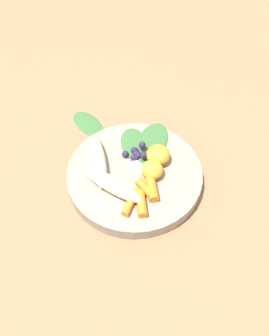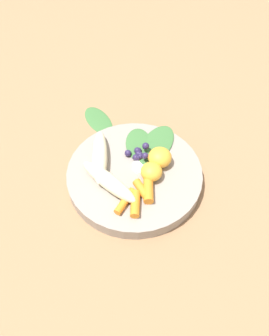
{
  "view_description": "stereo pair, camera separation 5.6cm",
  "coord_description": "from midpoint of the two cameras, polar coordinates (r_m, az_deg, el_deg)",
  "views": [
    {
      "loc": [
        0.29,
        0.29,
        0.56
      ],
      "look_at": [
        0.0,
        0.0,
        0.04
      ],
      "focal_mm": 35.76,
      "sensor_mm": 36.0,
      "label": 1
    },
    {
      "loc": [
        0.24,
        0.33,
        0.56
      ],
      "look_at": [
        0.0,
        0.0,
        0.04
      ],
      "focal_mm": 35.76,
      "sensor_mm": 36.0,
      "label": 2
    }
  ],
  "objects": [
    {
      "name": "orange_segment_near",
      "position": [
        0.67,
        6.72,
        1.68
      ],
      "size": [
        0.05,
        0.05,
        0.04
      ],
      "primitive_type": "ellipsoid",
      "color": "#F4A833",
      "rests_on": "bowl"
    },
    {
      "name": "banana_peeled_left",
      "position": [
        0.63,
        -1.79,
        -2.64
      ],
      "size": [
        0.06,
        0.14,
        0.03
      ],
      "primitive_type": "ellipsoid",
      "rotation": [
        0.0,
        0.0,
        8.05
      ],
      "color": "beige",
      "rests_on": "bowl"
    },
    {
      "name": "carrot_mid_left",
      "position": [
        0.61,
        2.73,
        -6.28
      ],
      "size": [
        0.05,
        0.05,
        0.02
      ],
      "primitive_type": "cylinder",
      "rotation": [
        0.0,
        1.57,
        7.17
      ],
      "color": "orange",
      "rests_on": "bowl"
    },
    {
      "name": "blueberry_pile",
      "position": [
        0.69,
        3.08,
        2.4
      ],
      "size": [
        0.05,
        0.05,
        0.03
      ],
      "color": "#2D234C",
      "rests_on": "bowl"
    },
    {
      "name": "carrot_rear",
      "position": [
        0.63,
        4.9,
        -3.71
      ],
      "size": [
        0.05,
        0.06,
        0.02
      ],
      "primitive_type": "cylinder",
      "rotation": [
        0.0,
        1.57,
        7.2
      ],
      "color": "orange",
      "rests_on": "bowl"
    },
    {
      "name": "carrot_front",
      "position": [
        0.62,
        0.95,
        -5.81
      ],
      "size": [
        0.06,
        0.04,
        0.01
      ],
      "primitive_type": "cylinder",
      "rotation": [
        0.0,
        1.57,
        6.69
      ],
      "color": "orange",
      "rests_on": "bowl"
    },
    {
      "name": "ground_plane",
      "position": [
        0.69,
        2.3,
        -2.07
      ],
      "size": [
        2.4,
        2.4,
        0.0
      ],
      "primitive_type": "plane",
      "color": "#99704C"
    },
    {
      "name": "bowl",
      "position": [
        0.68,
        2.34,
        -1.38
      ],
      "size": [
        0.27,
        0.27,
        0.03
      ],
      "primitive_type": "cylinder",
      "color": "gray",
      "rests_on": "ground_plane"
    },
    {
      "name": "kale_leaf_right",
      "position": [
        0.71,
        3.0,
        3.97
      ],
      "size": [
        0.1,
        0.11,
        0.0
      ],
      "primitive_type": "ellipsoid",
      "rotation": [
        0.0,
        0.0,
        10.42
      ],
      "color": "#3D7038",
      "rests_on": "bowl"
    },
    {
      "name": "orange_segment_far",
      "position": [
        0.65,
        5.35,
        -0.76
      ],
      "size": [
        0.04,
        0.04,
        0.03
      ],
      "primitive_type": "ellipsoid",
      "color": "#F4A833",
      "rests_on": "bowl"
    },
    {
      "name": "kale_leaf_stray",
      "position": [
        0.8,
        -4.2,
        8.13
      ],
      "size": [
        0.06,
        0.11,
        0.01
      ],
      "primitive_type": "ellipsoid",
      "rotation": [
        0.0,
        0.0,
        4.61
      ],
      "color": "#3D7038",
      "rests_on": "ground_plane"
    },
    {
      "name": "kale_leaf_left",
      "position": [
        0.71,
        5.94,
        3.82
      ],
      "size": [
        0.14,
        0.11,
        0.0
      ],
      "primitive_type": "ellipsoid",
      "rotation": [
        0.0,
        0.0,
        9.88
      ],
      "color": "#3D7038",
      "rests_on": "bowl"
    },
    {
      "name": "banana_peeled_right",
      "position": [
        0.67,
        -3.6,
        1.86
      ],
      "size": [
        0.1,
        0.13,
        0.03
      ],
      "primitive_type": "ellipsoid",
      "rotation": [
        0.0,
        0.0,
        7.26
      ],
      "color": "beige",
      "rests_on": "bowl"
    },
    {
      "name": "coconut_shred_patch",
      "position": [
        0.68,
        3.61,
        0.31
      ],
      "size": [
        0.04,
        0.04,
        0.0
      ],
      "primitive_type": "cylinder",
      "color": "white",
      "rests_on": "bowl"
    },
    {
      "name": "carrot_mid_right",
      "position": [
        0.63,
        3.92,
        -4.04
      ],
      "size": [
        0.02,
        0.05,
        0.02
      ],
      "primitive_type": "cylinder",
      "rotation": [
        0.0,
        1.57,
        7.72
      ],
      "color": "orange",
      "rests_on": "bowl"
    }
  ]
}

